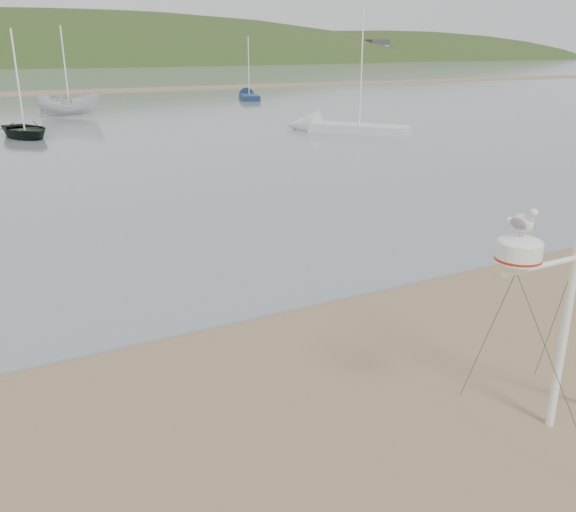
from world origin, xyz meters
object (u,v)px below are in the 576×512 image
mast_rig (563,346)px  boat_dark (20,98)px  boat_white (67,84)px  sailboat_blue_far (247,96)px  sailboat_white_near (326,127)px

mast_rig → boat_dark: 33.14m
boat_white → sailboat_blue_far: sailboat_blue_far is taller
boat_dark → sailboat_blue_far: bearing=27.4°
mast_rig → boat_dark: bearing=95.1°
mast_rig → sailboat_blue_far: size_ratio=0.77×
boat_dark → boat_white: (4.15, 9.99, 0.15)m
sailboat_white_near → sailboat_blue_far: bearing=75.7°
mast_rig → boat_white: 43.03m
boat_dark → sailboat_white_near: bearing=-32.2°
boat_dark → boat_white: size_ratio=0.93×
mast_rig → sailboat_blue_far: (20.04, 52.90, -0.92)m
sailboat_white_near → sailboat_blue_far: 26.27m
boat_dark → boat_white: boat_white is taller
boat_dark → sailboat_white_near: 17.46m
boat_white → sailboat_blue_far: bearing=-45.2°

